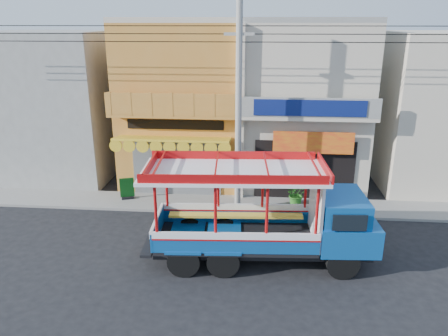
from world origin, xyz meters
name	(u,v)px	position (x,y,z in m)	size (l,w,h in m)	color
ground	(259,250)	(0.00, 0.00, 0.00)	(90.00, 90.00, 0.00)	black
sidewalk	(260,206)	(0.00, 4.00, 0.06)	(30.00, 2.00, 0.12)	slate
shophouse_left	(186,101)	(-4.00, 7.96, 4.11)	(6.00, 7.50, 8.24)	#C3792B
shophouse_right	(302,103)	(2.00, 7.96, 4.11)	(6.00, 6.75, 8.24)	beige
party_pilaster	(240,117)	(-1.00, 4.85, 4.00)	(0.35, 0.30, 8.00)	beige
filler_building_left	(57,105)	(-11.00, 8.00, 3.80)	(6.00, 6.00, 7.60)	gray
filler_building_right	(443,111)	(9.00, 8.00, 3.80)	(6.00, 6.00, 7.60)	beige
utility_pole	(242,100)	(-0.85, 3.30, 5.03)	(28.00, 0.26, 9.00)	gray
songthaew_truck	(278,215)	(0.60, -0.69, 1.77)	(8.00, 3.04, 3.67)	black
green_sign	(127,190)	(-6.24, 4.16, 0.55)	(0.65, 0.47, 1.02)	black
potted_plant_a	(296,194)	(1.63, 4.10, 0.65)	(0.95, 0.83, 1.06)	#27661D
potted_plant_b	(316,195)	(2.49, 4.02, 0.67)	(0.60, 0.49, 1.09)	#27661D
potted_plant_c	(334,193)	(3.34, 4.48, 0.61)	(0.55, 0.55, 0.99)	#27661D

